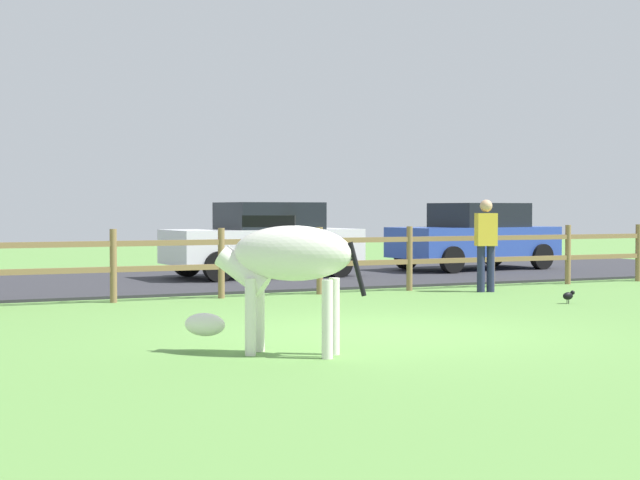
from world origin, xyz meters
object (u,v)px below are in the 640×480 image
(parked_car_white, at_px, (264,239))
(crow_on_grass, at_px, (569,296))
(parked_car_blue, at_px, (475,236))
(visitor_near_fence, at_px, (486,241))
(zebra, at_px, (284,264))

(parked_car_white, bearing_deg, crow_on_grass, -70.79)
(parked_car_white, distance_m, parked_car_blue, 5.48)
(parked_car_blue, distance_m, visitor_near_fence, 5.72)
(zebra, xyz_separation_m, parked_car_white, (3.68, 9.86, -0.08))
(parked_car_blue, bearing_deg, visitor_near_fence, -122.08)
(crow_on_grass, bearing_deg, parked_car_blue, 66.68)
(zebra, bearing_deg, crow_on_grass, 26.47)
(crow_on_grass, xyz_separation_m, parked_car_white, (-2.38, 6.84, 0.72))
(zebra, bearing_deg, parked_car_blue, 48.06)
(zebra, height_order, crow_on_grass, zebra)
(parked_car_blue, bearing_deg, parked_car_white, -176.61)
(crow_on_grass, bearing_deg, visitor_near_fence, 88.72)
(crow_on_grass, bearing_deg, zebra, -153.53)
(zebra, xyz_separation_m, crow_on_grass, (6.07, 3.02, -0.80))
(crow_on_grass, height_order, parked_car_white, parked_car_white)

